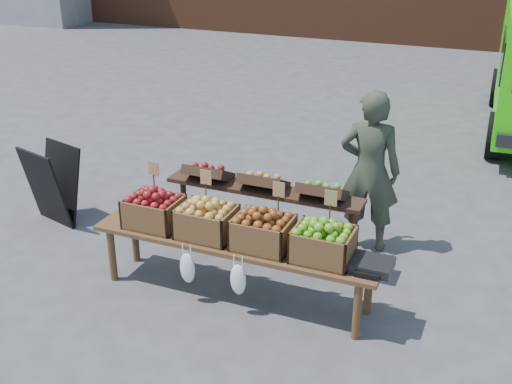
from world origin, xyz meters
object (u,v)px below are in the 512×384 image
at_px(display_bench, 235,269).
at_px(crate_russet_pears, 207,222).
at_px(chalkboard_sign, 53,185).
at_px(crate_green_apples, 323,245).
at_px(vendor, 370,171).
at_px(back_table, 263,214).
at_px(crate_golden_apples, 154,212).
at_px(weighing_scale, 372,265).
at_px(crate_red_apples, 263,233).

xyz_separation_m(display_bench, crate_russet_pears, (-0.28, 0.00, 0.42)).
bearing_deg(chalkboard_sign, crate_russet_pears, 0.54).
bearing_deg(crate_green_apples, vendor, 88.19).
bearing_deg(back_table, crate_green_apples, -40.63).
height_order(back_table, crate_golden_apples, back_table).
distance_m(crate_golden_apples, weighing_scale, 2.08).
bearing_deg(vendor, crate_golden_apples, 34.37).
relative_size(back_table, crate_green_apples, 4.20).
bearing_deg(crate_red_apples, vendor, 67.21).
bearing_deg(chalkboard_sign, crate_green_apples, 5.38).
bearing_deg(display_bench, vendor, 58.43).
xyz_separation_m(vendor, display_bench, (-0.87, -1.42, -0.57)).
xyz_separation_m(display_bench, crate_red_apples, (0.28, 0.00, 0.42)).
xyz_separation_m(back_table, crate_red_apples, (0.29, -0.72, 0.19)).
distance_m(crate_golden_apples, crate_red_apples, 1.10).
distance_m(vendor, crate_red_apples, 1.54).
bearing_deg(crate_red_apples, crate_green_apples, 0.00).
bearing_deg(crate_green_apples, display_bench, 180.00).
relative_size(crate_golden_apples, crate_red_apples, 1.00).
distance_m(vendor, weighing_scale, 1.49).
height_order(crate_golden_apples, weighing_scale, crate_golden_apples).
bearing_deg(crate_green_apples, crate_red_apples, 180.00).
bearing_deg(weighing_scale, chalkboard_sign, 170.81).
distance_m(vendor, crate_golden_apples, 2.21).
bearing_deg(crate_russet_pears, vendor, 51.03).
relative_size(display_bench, crate_red_apples, 5.40).
relative_size(crate_russet_pears, crate_green_apples, 1.00).
height_order(chalkboard_sign, weighing_scale, chalkboard_sign).
bearing_deg(chalkboard_sign, vendor, 28.99).
distance_m(vendor, back_table, 1.17).
relative_size(crate_red_apples, weighing_scale, 1.47).
height_order(crate_russet_pears, crate_green_apples, same).
height_order(vendor, weighing_scale, vendor).
bearing_deg(display_bench, crate_russet_pears, 180.00).
bearing_deg(crate_golden_apples, crate_russet_pears, 0.00).
bearing_deg(crate_golden_apples, weighing_scale, 0.00).
distance_m(back_table, crate_golden_apples, 1.10).
bearing_deg(chalkboard_sign, back_table, 18.17).
xyz_separation_m(display_bench, crate_green_apples, (0.82, 0.00, 0.42)).
height_order(crate_golden_apples, crate_russet_pears, same).
height_order(display_bench, crate_red_apples, crate_red_apples).
height_order(vendor, chalkboard_sign, vendor).
xyz_separation_m(chalkboard_sign, crate_red_apples, (2.81, -0.61, 0.25)).
bearing_deg(crate_red_apples, crate_russet_pears, 180.00).
bearing_deg(vendor, display_bench, 52.94).
distance_m(chalkboard_sign, crate_red_apples, 2.88).
xyz_separation_m(crate_golden_apples, weighing_scale, (2.07, 0.00, -0.10)).
relative_size(crate_russet_pears, weighing_scale, 1.47).
height_order(crate_russet_pears, weighing_scale, crate_russet_pears).
distance_m(chalkboard_sign, crate_green_apples, 3.42).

